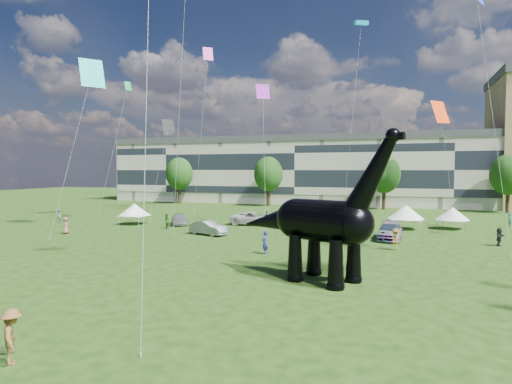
% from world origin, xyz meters
% --- Properties ---
extents(ground, '(220.00, 220.00, 0.00)m').
position_xyz_m(ground, '(0.00, 0.00, 0.00)').
color(ground, '#16330C').
rests_on(ground, ground).
extents(terrace_row, '(78.00, 11.00, 12.00)m').
position_xyz_m(terrace_row, '(-8.00, 62.00, 6.00)').
color(terrace_row, beige).
rests_on(terrace_row, ground).
extents(tree_far_left, '(5.20, 5.20, 9.44)m').
position_xyz_m(tree_far_left, '(-30.00, 53.00, 6.29)').
color(tree_far_left, '#382314').
rests_on(tree_far_left, ground).
extents(tree_mid_left, '(5.20, 5.20, 9.44)m').
position_xyz_m(tree_mid_left, '(-12.00, 53.00, 6.29)').
color(tree_mid_left, '#382314').
rests_on(tree_mid_left, ground).
extents(tree_mid_right, '(5.20, 5.20, 9.44)m').
position_xyz_m(tree_mid_right, '(8.00, 53.00, 6.29)').
color(tree_mid_right, '#382314').
rests_on(tree_mid_right, ground).
extents(tree_far_right, '(5.20, 5.20, 9.44)m').
position_xyz_m(tree_far_right, '(26.00, 53.00, 6.29)').
color(tree_far_right, '#382314').
rests_on(tree_far_right, ground).
extents(dinosaur_sculpture, '(10.81, 5.75, 9.07)m').
position_xyz_m(dinosaur_sculpture, '(5.91, 4.52, 3.42)').
color(dinosaur_sculpture, black).
rests_on(dinosaur_sculpture, ground).
extents(car_silver, '(3.69, 4.43, 1.43)m').
position_xyz_m(car_silver, '(-14.37, 24.55, 0.71)').
color(car_silver, silver).
rests_on(car_silver, ground).
extents(car_grey, '(4.50, 2.79, 1.40)m').
position_xyz_m(car_grey, '(-7.75, 18.50, 0.70)').
color(car_grey, gray).
rests_on(car_grey, ground).
extents(car_white, '(5.71, 2.69, 1.58)m').
position_xyz_m(car_white, '(-5.75, 27.15, 0.79)').
color(car_white, silver).
rests_on(car_white, ground).
extents(car_dark, '(2.36, 5.43, 1.56)m').
position_xyz_m(car_dark, '(9.68, 21.43, 0.78)').
color(car_dark, '#595960').
rests_on(car_dark, ground).
extents(gazebo_near, '(4.08, 4.08, 2.70)m').
position_xyz_m(gazebo_near, '(11.16, 29.18, 1.90)').
color(gazebo_near, white).
rests_on(gazebo_near, ground).
extents(gazebo_far, '(4.40, 4.40, 2.44)m').
position_xyz_m(gazebo_far, '(16.05, 30.93, 1.71)').
color(gazebo_far, white).
rests_on(gazebo_far, ground).
extents(gazebo_left, '(3.80, 3.80, 2.51)m').
position_xyz_m(gazebo_left, '(-19.68, 23.23, 1.76)').
color(gazebo_left, white).
rests_on(gazebo_left, ground).
extents(visitors, '(52.86, 44.87, 1.88)m').
position_xyz_m(visitors, '(-1.99, 14.26, 0.87)').
color(visitors, olive).
rests_on(visitors, ground).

